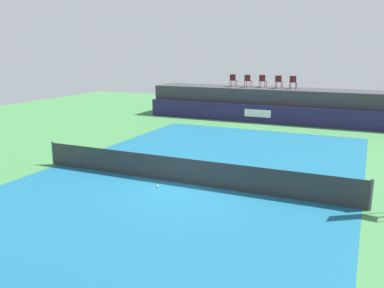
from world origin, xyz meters
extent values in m
plane|color=#3D7A42|center=(0.00, 3.00, 0.00)|extent=(48.00, 48.00, 0.00)
cube|color=#16597A|center=(0.00, 0.00, 0.00)|extent=(12.00, 22.00, 0.00)
cube|color=#231E4C|center=(0.00, 13.50, 0.60)|extent=(18.00, 0.20, 1.20)
cube|color=white|center=(-0.92, 13.39, 0.66)|extent=(1.80, 0.02, 0.50)
cube|color=#38383D|center=(0.00, 15.30, 1.10)|extent=(18.00, 2.80, 2.20)
cylinder|color=#561919|center=(-3.12, 15.62, 2.42)|extent=(0.04, 0.04, 0.44)
cylinder|color=#561919|center=(-3.53, 15.62, 2.42)|extent=(0.04, 0.04, 0.44)
cylinder|color=#561919|center=(-3.13, 15.22, 2.42)|extent=(0.04, 0.04, 0.44)
cylinder|color=#561919|center=(-3.53, 15.22, 2.42)|extent=(0.04, 0.04, 0.44)
cube|color=#561919|center=(-3.33, 15.42, 2.66)|extent=(0.44, 0.44, 0.03)
cube|color=#561919|center=(-3.33, 15.21, 2.88)|extent=(0.44, 0.03, 0.42)
cylinder|color=#561919|center=(-1.98, 15.57, 2.42)|extent=(0.04, 0.04, 0.44)
cylinder|color=#561919|center=(-2.39, 15.60, 2.42)|extent=(0.04, 0.04, 0.44)
cylinder|color=#561919|center=(-2.01, 15.17, 2.42)|extent=(0.04, 0.04, 0.44)
cylinder|color=#561919|center=(-2.42, 15.20, 2.42)|extent=(0.04, 0.04, 0.44)
cube|color=#561919|center=(-2.20, 15.39, 2.66)|extent=(0.47, 0.47, 0.03)
cube|color=#561919|center=(-2.22, 15.18, 2.88)|extent=(0.44, 0.06, 0.42)
cylinder|color=#561919|center=(-0.97, 15.76, 2.42)|extent=(0.04, 0.04, 0.44)
cylinder|color=#561919|center=(-1.37, 15.78, 2.42)|extent=(0.04, 0.04, 0.44)
cylinder|color=#561919|center=(-0.99, 15.36, 2.42)|extent=(0.04, 0.04, 0.44)
cylinder|color=#561919|center=(-1.39, 15.38, 2.42)|extent=(0.04, 0.04, 0.44)
cube|color=#561919|center=(-1.18, 15.57, 2.66)|extent=(0.46, 0.46, 0.03)
cube|color=#561919|center=(-1.19, 15.36, 2.88)|extent=(0.44, 0.04, 0.42)
cylinder|color=#561919|center=(0.20, 15.59, 2.42)|extent=(0.04, 0.04, 0.44)
cylinder|color=#561919|center=(-0.21, 15.59, 2.42)|extent=(0.04, 0.04, 0.44)
cylinder|color=#561919|center=(0.19, 15.18, 2.42)|extent=(0.04, 0.04, 0.44)
cylinder|color=#561919|center=(-0.21, 15.19, 2.42)|extent=(0.04, 0.04, 0.44)
cube|color=#561919|center=(-0.01, 15.39, 2.66)|extent=(0.44, 0.44, 0.03)
cube|color=#561919|center=(-0.01, 15.18, 2.88)|extent=(0.44, 0.03, 0.42)
cylinder|color=#561919|center=(1.18, 15.57, 2.42)|extent=(0.04, 0.04, 0.44)
cylinder|color=#561919|center=(0.78, 15.57, 2.42)|extent=(0.04, 0.04, 0.44)
cylinder|color=#561919|center=(1.18, 15.17, 2.42)|extent=(0.04, 0.04, 0.44)
cylinder|color=#561919|center=(0.78, 15.17, 2.42)|extent=(0.04, 0.04, 0.44)
cube|color=#561919|center=(0.98, 15.37, 2.66)|extent=(0.44, 0.44, 0.03)
cube|color=#561919|center=(0.98, 15.16, 2.88)|extent=(0.44, 0.03, 0.42)
cube|color=#2D2D2D|center=(0.00, 0.00, 0.47)|extent=(12.40, 0.02, 0.95)
cylinder|color=#4C4C51|center=(-6.20, 0.00, 0.50)|extent=(0.10, 0.10, 1.00)
cylinder|color=#4C4C51|center=(6.20, 0.00, 0.50)|extent=(0.10, 0.10, 1.00)
sphere|color=#D8EA33|center=(-0.71, -0.79, 0.04)|extent=(0.07, 0.07, 0.07)
camera|label=1|loc=(5.92, -12.56, 4.73)|focal=37.31mm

